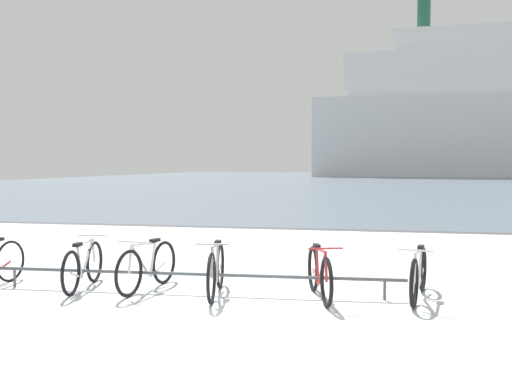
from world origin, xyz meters
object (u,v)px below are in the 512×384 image
object	(u,v)px
bicycle_3	(216,270)
bicycle_1	(83,266)
bicycle_2	(147,266)
bicycle_4	(319,274)
ferry_ship	(468,116)
bicycle_5	(419,274)

from	to	relation	value
bicycle_3	bicycle_1	bearing A→B (deg)	178.65
bicycle_2	bicycle_4	distance (m)	2.56
bicycle_3	ferry_ship	xyz separation A→B (m)	(15.57, 81.11, 8.59)
bicycle_1	bicycle_4	bearing A→B (deg)	1.09
bicycle_2	bicycle_4	size ratio (longest dim) A/B	1.03
bicycle_2	bicycle_5	distance (m)	3.92
bicycle_1	ferry_ship	bearing A→B (deg)	77.72
ferry_ship	bicycle_4	bearing A→B (deg)	-99.88
bicycle_2	ferry_ship	world-z (taller)	ferry_ship
bicycle_4	bicycle_5	bearing A→B (deg)	11.43
bicycle_1	bicycle_5	distance (m)	4.90
ferry_ship	bicycle_3	bearing A→B (deg)	-100.86
bicycle_1	bicycle_4	size ratio (longest dim) A/B	1.01
bicycle_2	bicycle_5	world-z (taller)	bicycle_2
bicycle_5	ferry_ship	xyz separation A→B (m)	(12.76, 80.72, 8.61)
bicycle_2	bicycle_4	world-z (taller)	bicycle_2
bicycle_2	bicycle_4	xyz separation A→B (m)	(2.56, -0.03, -0.00)
bicycle_4	ferry_ship	xyz separation A→B (m)	(14.11, 81.00, 8.60)
bicycle_4	bicycle_2	bearing A→B (deg)	179.22
bicycle_2	bicycle_3	xyz separation A→B (m)	(1.10, -0.15, 0.01)
bicycle_3	ferry_ship	bearing A→B (deg)	79.14
bicycle_4	bicycle_5	world-z (taller)	bicycle_4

